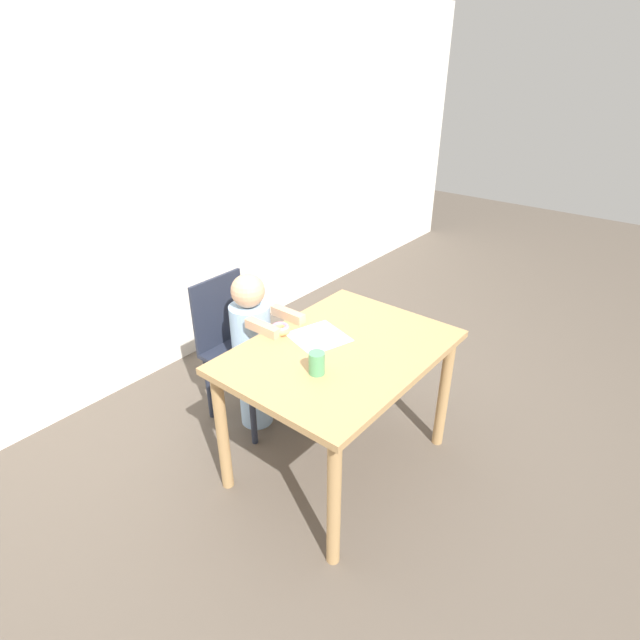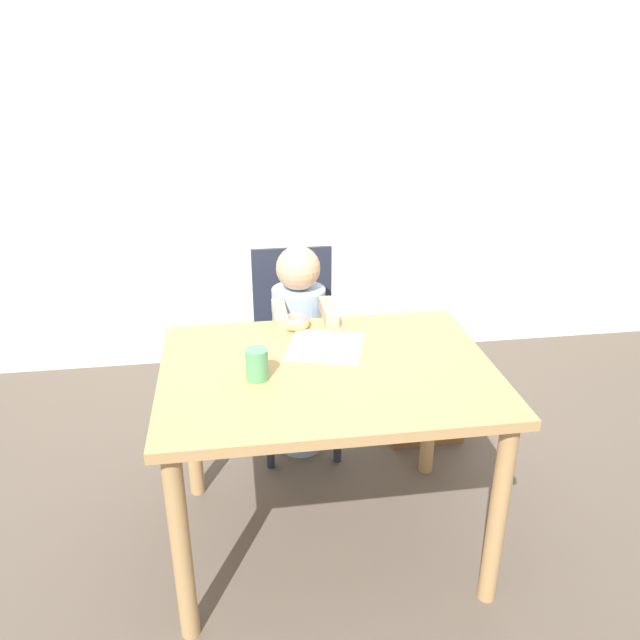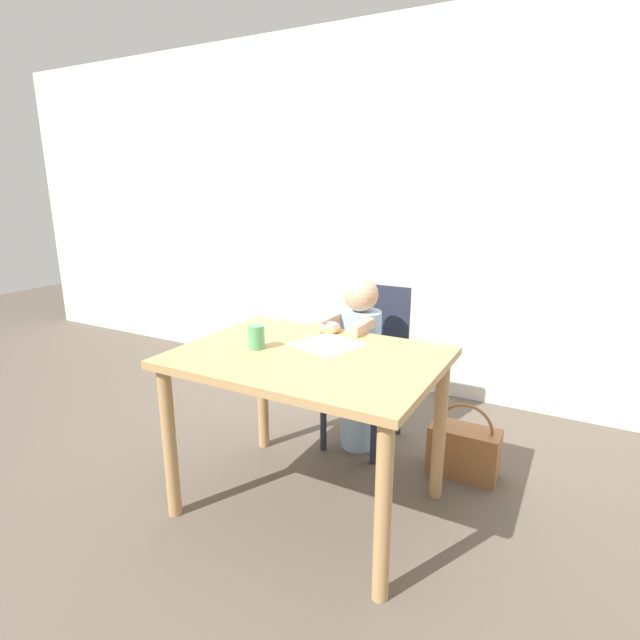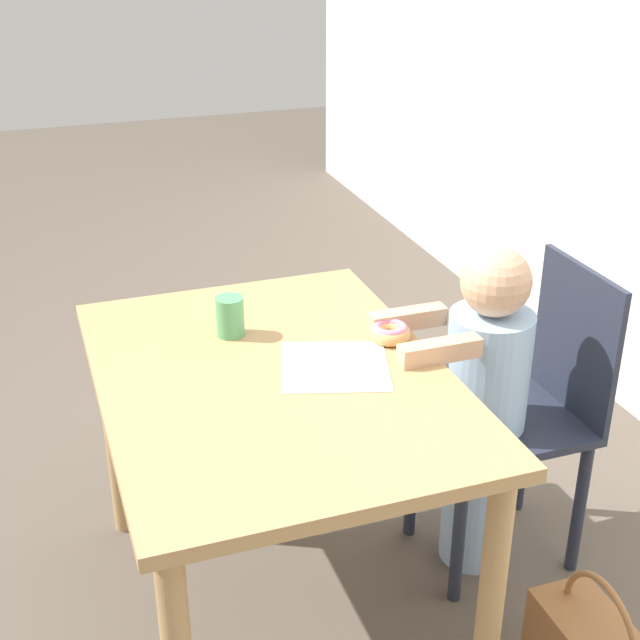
% 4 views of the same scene
% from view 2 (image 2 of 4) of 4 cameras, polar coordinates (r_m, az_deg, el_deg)
% --- Properties ---
extents(ground_plane, '(12.00, 12.00, 0.00)m').
position_cam_2_polar(ground_plane, '(2.54, 0.63, -19.31)').
color(ground_plane, brown).
extents(wall_back, '(8.00, 0.05, 2.50)m').
position_cam_2_polar(wall_back, '(3.46, -3.51, 15.81)').
color(wall_back, silver).
rests_on(wall_back, ground_plane).
extents(dining_table, '(1.12, 0.82, 0.74)m').
position_cam_2_polar(dining_table, '(2.15, 0.71, -6.86)').
color(dining_table, tan).
rests_on(dining_table, ground_plane).
extents(chair, '(0.37, 0.45, 0.89)m').
position_cam_2_polar(chair, '(2.87, -2.17, -2.47)').
color(chair, '#232838').
rests_on(chair, ground_plane).
extents(child_figure, '(0.24, 0.42, 0.98)m').
position_cam_2_polar(child_figure, '(2.74, -1.89, -2.80)').
color(child_figure, '#99BCE0').
rests_on(child_figure, ground_plane).
extents(donut, '(0.11, 0.11, 0.04)m').
position_cam_2_polar(donut, '(2.38, -2.26, -0.15)').
color(donut, tan).
rests_on(donut, dining_table).
extents(napkin, '(0.32, 0.32, 0.00)m').
position_cam_2_polar(napkin, '(2.23, 0.53, -2.43)').
color(napkin, white).
rests_on(napkin, dining_table).
extents(handbag, '(0.35, 0.17, 0.39)m').
position_cam_2_polar(handbag, '(3.03, 9.58, -8.29)').
color(handbag, brown).
rests_on(handbag, ground_plane).
extents(cup, '(0.07, 0.07, 0.11)m').
position_cam_2_polar(cup, '(2.01, -5.77, -4.04)').
color(cup, '#519E66').
rests_on(cup, dining_table).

